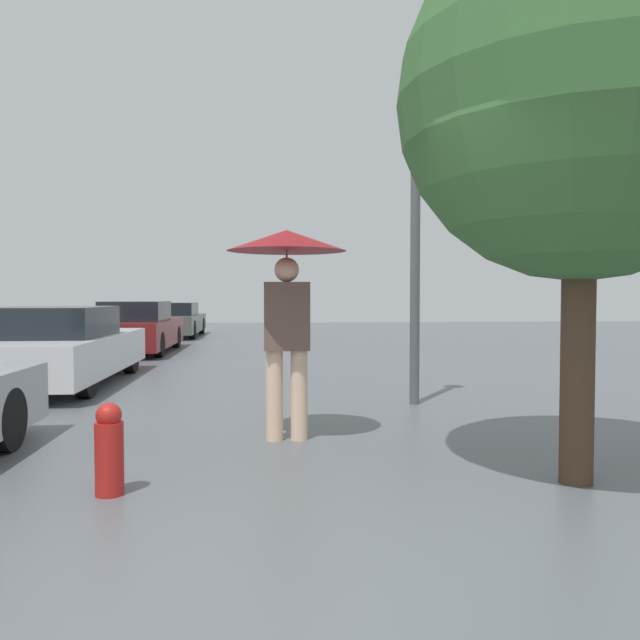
{
  "coord_description": "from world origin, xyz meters",
  "views": [
    {
      "loc": [
        -0.08,
        -2.69,
        1.38
      ],
      "look_at": [
        0.44,
        3.24,
        1.15
      ],
      "focal_mm": 35.0,
      "sensor_mm": 36.0,
      "label": 1
    }
  ],
  "objects_px": {
    "parked_car_second": "(55,348)",
    "parked_car_third": "(138,329)",
    "pedestrian": "(287,274)",
    "tree": "(582,99)",
    "parked_car_farthest": "(176,320)",
    "street_lamp": "(415,210)",
    "fire_hydrant": "(109,449)"
  },
  "relations": [
    {
      "from": "pedestrian",
      "to": "parked_car_third",
      "type": "xyz_separation_m",
      "value": [
        -3.33,
        9.64,
        -1.01
      ]
    },
    {
      "from": "parked_car_second",
      "to": "parked_car_third",
      "type": "relative_size",
      "value": 1.04
    },
    {
      "from": "pedestrian",
      "to": "tree",
      "type": "relative_size",
      "value": 0.48
    },
    {
      "from": "fire_hydrant",
      "to": "parked_car_third",
      "type": "bearing_deg",
      "value": 100.39
    },
    {
      "from": "parked_car_third",
      "to": "street_lamp",
      "type": "xyz_separation_m",
      "value": [
        5.02,
        -7.78,
        1.88
      ]
    },
    {
      "from": "parked_car_third",
      "to": "parked_car_second",
      "type": "bearing_deg",
      "value": -91.42
    },
    {
      "from": "parked_car_farthest",
      "to": "street_lamp",
      "type": "height_order",
      "value": "street_lamp"
    },
    {
      "from": "parked_car_second",
      "to": "parked_car_third",
      "type": "distance_m",
      "value": 5.6
    },
    {
      "from": "tree",
      "to": "parked_car_third",
      "type": "bearing_deg",
      "value": 115.79
    },
    {
      "from": "parked_car_second",
      "to": "parked_car_third",
      "type": "xyz_separation_m",
      "value": [
        0.14,
        5.59,
        0.0
      ]
    },
    {
      "from": "parked_car_farthest",
      "to": "tree",
      "type": "xyz_separation_m",
      "value": [
        5.36,
        -17.3,
        2.25
      ]
    },
    {
      "from": "parked_car_third",
      "to": "parked_car_farthest",
      "type": "xyz_separation_m",
      "value": [
        0.05,
        6.1,
        -0.03
      ]
    },
    {
      "from": "parked_car_second",
      "to": "fire_hydrant",
      "type": "relative_size",
      "value": 7.0
    },
    {
      "from": "street_lamp",
      "to": "fire_hydrant",
      "type": "xyz_separation_m",
      "value": [
        -2.97,
        -3.4,
        -2.14
      ]
    },
    {
      "from": "parked_car_second",
      "to": "pedestrian",
      "type": "bearing_deg",
      "value": -49.39
    },
    {
      "from": "pedestrian",
      "to": "parked_car_second",
      "type": "xyz_separation_m",
      "value": [
        -3.47,
        4.05,
        -1.01
      ]
    },
    {
      "from": "parked_car_third",
      "to": "parked_car_farthest",
      "type": "bearing_deg",
      "value": 89.54
    },
    {
      "from": "pedestrian",
      "to": "tree",
      "type": "distance_m",
      "value": 2.86
    },
    {
      "from": "parked_car_third",
      "to": "fire_hydrant",
      "type": "height_order",
      "value": "parked_car_third"
    },
    {
      "from": "pedestrian",
      "to": "parked_car_third",
      "type": "bearing_deg",
      "value": 109.06
    },
    {
      "from": "parked_car_second",
      "to": "parked_car_farthest",
      "type": "bearing_deg",
      "value": 89.08
    },
    {
      "from": "pedestrian",
      "to": "parked_car_second",
      "type": "distance_m",
      "value": 5.43
    },
    {
      "from": "fire_hydrant",
      "to": "pedestrian",
      "type": "bearing_deg",
      "value": 50.33
    },
    {
      "from": "parked_car_second",
      "to": "street_lamp",
      "type": "xyz_separation_m",
      "value": [
        5.16,
        -2.19,
        1.88
      ]
    },
    {
      "from": "parked_car_farthest",
      "to": "street_lamp",
      "type": "relative_size",
      "value": 1.18
    },
    {
      "from": "parked_car_farthest",
      "to": "tree",
      "type": "bearing_deg",
      "value": -72.78
    },
    {
      "from": "pedestrian",
      "to": "fire_hydrant",
      "type": "distance_m",
      "value": 2.37
    },
    {
      "from": "pedestrian",
      "to": "tree",
      "type": "height_order",
      "value": "tree"
    },
    {
      "from": "parked_car_third",
      "to": "fire_hydrant",
      "type": "xyz_separation_m",
      "value": [
        2.05,
        -11.19,
        -0.26
      ]
    },
    {
      "from": "parked_car_third",
      "to": "parked_car_farthest",
      "type": "distance_m",
      "value": 6.1
    },
    {
      "from": "tree",
      "to": "street_lamp",
      "type": "relative_size",
      "value": 1.07
    },
    {
      "from": "parked_car_farthest",
      "to": "fire_hydrant",
      "type": "relative_size",
      "value": 7.1
    }
  ]
}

